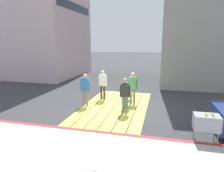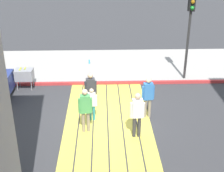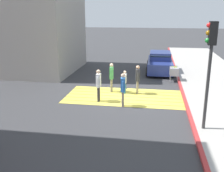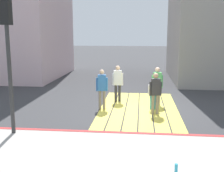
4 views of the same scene
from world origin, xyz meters
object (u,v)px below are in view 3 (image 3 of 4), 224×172
at_px(pedestrian_teen_behind, 123,87).
at_px(car_parked_near_curb, 160,63).
at_px(pedestrian_adult_trailing, 99,83).
at_px(pedestrian_adult_lead, 138,77).
at_px(pedestrian_adult_side, 112,75).
at_px(tennis_ball_cart, 174,71).
at_px(pedestrian_child_with_racket, 125,81).
at_px(traffic_light_corner, 210,55).

bearing_deg(pedestrian_teen_behind, car_parked_near_curb, -103.40).
bearing_deg(pedestrian_adult_trailing, pedestrian_teen_behind, 157.60).
bearing_deg(car_parked_near_curb, pedestrian_adult_lead, 77.08).
height_order(pedestrian_adult_side, pedestrian_teen_behind, pedestrian_adult_side).
distance_m(pedestrian_adult_side, pedestrian_teen_behind, 2.52).
relative_size(tennis_ball_cart, pedestrian_adult_side, 0.60).
height_order(car_parked_near_curb, pedestrian_child_with_racket, car_parked_near_curb).
distance_m(pedestrian_adult_lead, pedestrian_adult_side, 1.52).
relative_size(pedestrian_adult_lead, pedestrian_teen_behind, 0.98).
xyz_separation_m(pedestrian_adult_trailing, pedestrian_adult_side, (-0.39, -1.79, -0.00)).
relative_size(traffic_light_corner, pedestrian_adult_trailing, 2.49).
bearing_deg(pedestrian_adult_side, pedestrian_adult_lead, 174.61).
distance_m(car_parked_near_curb, tennis_ball_cart, 2.77).
xyz_separation_m(car_parked_near_curb, traffic_light_corner, (-1.58, 10.21, 2.30)).
xyz_separation_m(pedestrian_teen_behind, pedestrian_child_with_racket, (0.15, -2.14, -0.22)).
relative_size(pedestrian_adult_trailing, pedestrian_teen_behind, 1.01).
xyz_separation_m(traffic_light_corner, pedestrian_adult_side, (4.41, -4.62, -2.05)).
height_order(tennis_ball_cart, pedestrian_teen_behind, pedestrian_teen_behind).
xyz_separation_m(traffic_light_corner, pedestrian_adult_lead, (2.89, -4.48, -2.08)).
bearing_deg(tennis_ball_cart, pedestrian_adult_lead, 54.51).
bearing_deg(traffic_light_corner, pedestrian_adult_side, -46.36).
height_order(traffic_light_corner, pedestrian_child_with_racket, traffic_light_corner).
height_order(car_parked_near_curb, traffic_light_corner, traffic_light_corner).
bearing_deg(pedestrian_child_with_racket, pedestrian_adult_trailing, 53.32).
height_order(tennis_ball_cart, pedestrian_adult_trailing, pedestrian_adult_trailing).
relative_size(traffic_light_corner, pedestrian_child_with_racket, 3.17).
bearing_deg(tennis_ball_cart, pedestrian_adult_side, 38.45).
bearing_deg(pedestrian_teen_behind, pedestrian_adult_lead, -104.65).
height_order(traffic_light_corner, pedestrian_adult_side, traffic_light_corner).
bearing_deg(pedestrian_adult_trailing, traffic_light_corner, 149.40).
bearing_deg(pedestrian_adult_side, traffic_light_corner, 133.64).
bearing_deg(pedestrian_adult_lead, car_parked_near_curb, -102.92).
xyz_separation_m(pedestrian_adult_trailing, pedestrian_teen_behind, (-1.33, 0.55, -0.01)).
distance_m(traffic_light_corner, tennis_ball_cart, 7.97).
distance_m(car_parked_near_curb, pedestrian_child_with_racket, 6.13).
bearing_deg(pedestrian_child_with_racket, pedestrian_adult_lead, -175.99).
xyz_separation_m(tennis_ball_cart, pedestrian_adult_lead, (2.21, 3.11, 0.26)).
bearing_deg(pedestrian_teen_behind, pedestrian_child_with_racket, -86.10).
distance_m(traffic_light_corner, pedestrian_adult_lead, 5.72).
distance_m(car_parked_near_curb, pedestrian_adult_lead, 5.88).
distance_m(traffic_light_corner, pedestrian_adult_side, 6.71).
height_order(car_parked_near_curb, pedestrian_teen_behind, pedestrian_teen_behind).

